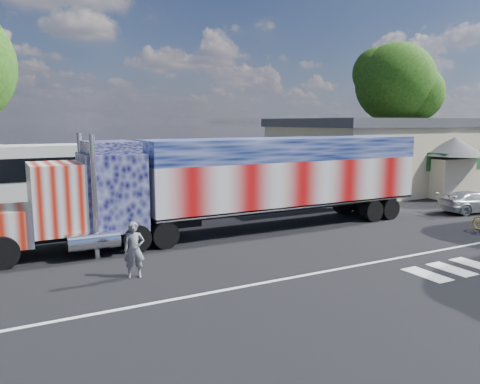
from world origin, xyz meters
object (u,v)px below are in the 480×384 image
coach_bus (79,177)px  woman (134,250)px  tree_far_ne (397,84)px  parked_car (473,202)px  semi_truck (238,181)px

coach_bus → woman: bearing=-91.6°
tree_far_ne → parked_car: bearing=-124.6°
parked_car → woman: size_ratio=2.24×
semi_truck → tree_far_ne: tree_far_ne is taller
parked_car → woman: woman is taller
parked_car → semi_truck: bearing=91.2°
coach_bus → parked_car: bearing=-28.8°
woman → tree_far_ne: tree_far_ne is taller
coach_bus → tree_far_ne: tree_far_ne is taller
woman → coach_bus: bearing=102.4°
coach_bus → semi_truck: bearing=-57.1°
coach_bus → parked_car: coach_bus is taller
parked_car → tree_far_ne: size_ratio=0.32×
parked_car → tree_far_ne: tree_far_ne is taller
semi_truck → parked_car: (13.61, -1.99, -1.74)m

